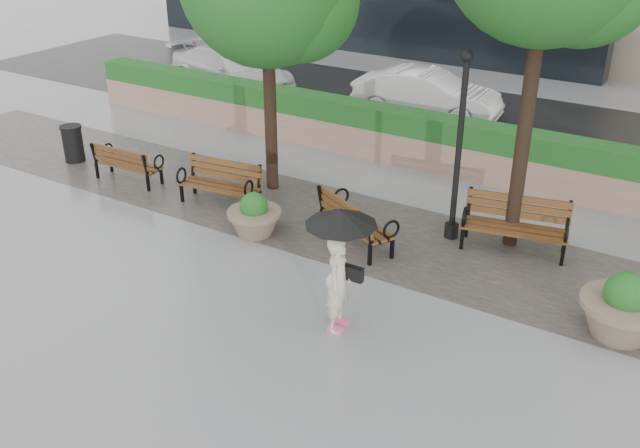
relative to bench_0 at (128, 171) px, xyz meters
The scene contains 15 objects.
ground 7.22m from the bench_0, 18.95° to the right, with size 100.00×100.00×0.00m, color gray.
cobble_strip 6.87m from the bench_0, ahead, with size 28.00×3.20×0.01m, color #383330.
hedge_wall 8.27m from the bench_0, 34.29° to the left, with size 24.00×0.80×1.35m.
asphalt_street 11.03m from the bench_0, 51.73° to the left, with size 40.00×7.00×0.00m, color black.
bench_0 is the anchor object (origin of this frame).
bench_1 2.71m from the bench_0, ahead, with size 1.89×0.94×0.97m.
bench_2 6.18m from the bench_0, ahead, with size 1.97×1.50×1.00m.
bench_3 9.08m from the bench_0, ahead, with size 2.11×1.18×1.07m.
planter_left 4.28m from the bench_0, ahead, with size 1.11×1.11×0.93m.
planter_right 11.34m from the bench_0, ahead, with size 1.36×1.36×1.14m.
trash_bin 2.17m from the bench_0, behind, with size 0.54×0.54×0.90m, color black.
lamppost 7.96m from the bench_0, ahead, with size 0.28×0.28×3.83m.
car_left 8.02m from the bench_0, 109.78° to the left, with size 2.03×4.99×1.45m, color white.
car_right 9.23m from the bench_0, 64.00° to the left, with size 1.53×4.38×1.44m, color white.
pedestrian 7.88m from the bench_0, 19.45° to the right, with size 1.15×1.15×2.11m.
Camera 1 is at (5.39, -8.71, 6.75)m, focal length 40.00 mm.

